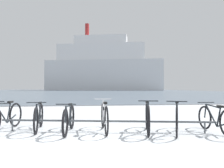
{
  "coord_description": "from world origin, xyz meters",
  "views": [
    {
      "loc": [
        0.69,
        -3.71,
        1.13
      ],
      "look_at": [
        1.65,
        4.09,
        1.26
      ],
      "focal_mm": 34.84,
      "sensor_mm": 36.0,
      "label": 1
    }
  ],
  "objects": [
    {
      "name": "bicycle_2",
      "position": [
        0.29,
        1.83,
        0.34
      ],
      "size": [
        0.46,
        1.69,
        0.76
      ],
      "color": "black",
      "rests_on": "ground"
    },
    {
      "name": "bicycle_6",
      "position": [
        3.91,
        1.36,
        0.34
      ],
      "size": [
        0.46,
        1.61,
        0.74
      ],
      "color": "black",
      "rests_on": "ground"
    },
    {
      "name": "bicycle_1",
      "position": [
        -0.52,
        2.22,
        0.35
      ],
      "size": [
        0.46,
        1.72,
        0.78
      ],
      "color": "black",
      "rests_on": "ground"
    },
    {
      "name": "ferry_ship",
      "position": [
        7.89,
        84.76,
        9.23
      ],
      "size": [
        47.85,
        20.54,
        27.55
      ],
      "color": "silver",
      "rests_on": "ground"
    },
    {
      "name": "bicycle_0",
      "position": [
        -1.41,
        2.34,
        0.36
      ],
      "size": [
        0.49,
        1.77,
        0.8
      ],
      "color": "black",
      "rests_on": "ground"
    },
    {
      "name": "ground",
      "position": [
        0.0,
        53.9,
        -0.04
      ],
      "size": [
        80.0,
        132.0,
        0.08
      ],
      "color": "silver"
    },
    {
      "name": "bicycle_4",
      "position": [
        2.25,
        1.61,
        0.37
      ],
      "size": [
        0.56,
        1.65,
        0.83
      ],
      "color": "black",
      "rests_on": "ground"
    },
    {
      "name": "bicycle_3",
      "position": [
        1.18,
        1.83,
        0.37
      ],
      "size": [
        0.46,
        1.69,
        0.83
      ],
      "color": "black",
      "rests_on": "ground"
    },
    {
      "name": "bicycle_5",
      "position": [
        2.94,
        1.42,
        0.37
      ],
      "size": [
        0.77,
        1.6,
        0.83
      ],
      "color": "black",
      "rests_on": "ground"
    },
    {
      "name": "bike_rack",
      "position": [
        1.21,
        1.77,
        0.27
      ],
      "size": [
        5.34,
        1.07,
        0.31
      ],
      "color": "#4C5156",
      "rests_on": "ground"
    }
  ]
}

